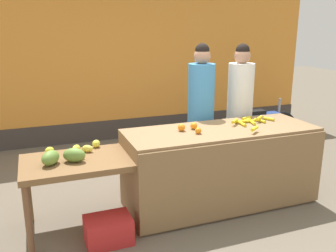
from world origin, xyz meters
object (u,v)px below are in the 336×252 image
Objects in this scene: vendor_woman_blue_shirt at (201,115)px; vendor_woman_white_shirt at (239,112)px; parked_motorcycle at (256,128)px; produce_crate at (108,230)px; produce_sack at (142,171)px.

vendor_woman_blue_shirt is 0.57m from vendor_woman_white_shirt.
parked_motorcycle is 3.37m from produce_crate.
vendor_woman_white_shirt is at bearing 0.45° from produce_sack.
produce_crate is at bearing -122.90° from produce_sack.
produce_sack is at bearing -178.60° from vendor_woman_blue_shirt.
produce_crate is at bearing -147.99° from parked_motorcycle.
vendor_woman_white_shirt is 4.13× the size of produce_crate.
vendor_woman_white_shirt is (0.57, -0.01, -0.01)m from vendor_woman_blue_shirt.
vendor_woman_white_shirt is at bearing 26.38° from produce_crate.
vendor_woman_blue_shirt is 1.68m from parked_motorcycle.
vendor_woman_blue_shirt is 1.01× the size of vendor_woman_white_shirt.
vendor_woman_blue_shirt is at bearing 1.40° from produce_sack.
vendor_woman_blue_shirt reaches higher than parked_motorcycle.
produce_sack is (0.64, 0.99, 0.13)m from produce_crate.
vendor_woman_blue_shirt is 1.94m from produce_crate.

